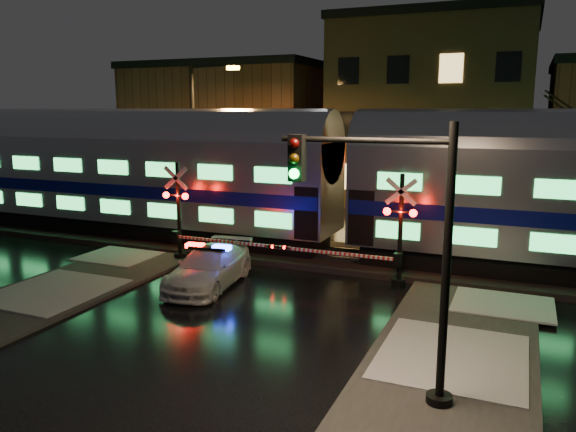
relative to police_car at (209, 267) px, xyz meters
The scene contains 11 objects.
ground 2.26m from the police_car, ahead, with size 120.00×120.00×0.00m, color black.
ballast 5.59m from the police_car, 67.24° to the left, with size 90.00×4.20×0.24m, color black.
sidewalk_right 10.47m from the police_car, 34.17° to the right, with size 4.00×20.00×0.12m, color #2D2D2D.
building_left 24.94m from the police_car, 116.12° to the left, with size 14.00×10.00×9.00m, color brown.
building_mid 23.56m from the police_car, 79.60° to the left, with size 12.00×11.00×11.50m, color brown.
train 6.69m from the police_car, 56.80° to the left, with size 51.00×3.12×5.92m.
police_car is the anchor object (origin of this frame).
crossing_signal_right 6.37m from the police_car, 22.72° to the left, with size 5.64×0.65×3.99m.
crossing_signal_left 3.64m from the police_car, 136.08° to the left, with size 5.70×0.65×4.04m.
traffic_light 9.70m from the police_car, 34.37° to the right, with size 3.83×0.69×5.92m.
streetlight 11.69m from the police_car, 123.19° to the left, with size 2.84×0.30×8.49m.
Camera 1 is at (7.80, -16.54, 6.15)m, focal length 35.00 mm.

